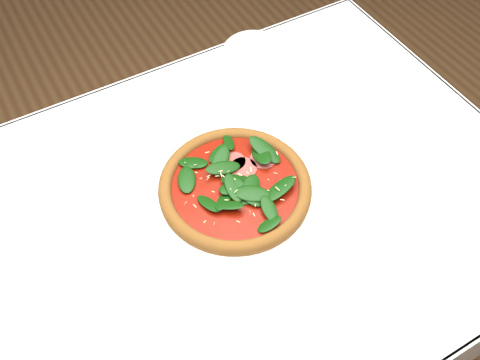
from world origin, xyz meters
TOP-DOWN VIEW (x-y plane):
  - ground at (0.00, 0.00)m, footprint 6.00×6.00m
  - dining_table at (0.00, 0.00)m, footprint 1.21×0.81m
  - plate at (0.06, 0.02)m, footprint 0.32×0.32m
  - pizza at (0.06, 0.02)m, footprint 0.32×0.32m
  - saucer_far at (0.29, 0.34)m, footprint 0.14×0.14m

SIDE VIEW (x-z plane):
  - ground at x=0.00m, z-range 0.00..0.00m
  - dining_table at x=0.00m, z-range 0.27..1.02m
  - saucer_far at x=0.29m, z-range 0.75..0.76m
  - plate at x=0.06m, z-range 0.75..0.76m
  - pizza at x=0.06m, z-range 0.76..0.79m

